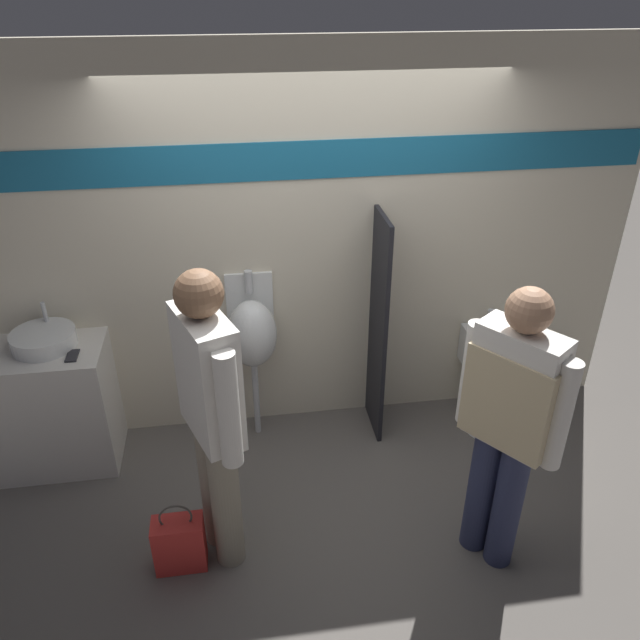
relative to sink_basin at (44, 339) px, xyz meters
The scene contains 11 objects.
ground_plane 2.04m from the sink_basin, 11.66° to the right, with size 16.00×16.00×0.00m, color #5B5651.
display_wall 1.83m from the sink_basin, ahead, with size 4.56×0.07×2.70m.
sink_counter 0.51m from the sink_basin, 133.64° to the right, with size 0.83×0.52×0.90m.
sink_basin is the anchor object (origin of this frame).
cell_phone 0.26m from the sink_basin, 38.20° to the right, with size 0.07×0.14×0.01m.
divider_near_counter 2.21m from the sink_basin, ahead, with size 0.03×0.42×1.67m.
urinal_near_counter 1.34m from the sink_basin, ahead, with size 0.34×0.33×1.27m.
toilet 3.15m from the sink_basin, ahead, with size 0.42×0.58×0.86m.
person_in_vest 2.89m from the sink_basin, 25.84° to the right, with size 0.45×0.51×1.74m.
person_with_lanyard 1.47m from the sink_basin, 43.10° to the right, with size 0.36×0.60×1.82m.
shopping_bag 1.58m from the sink_basin, 53.17° to the right, with size 0.29×0.16×0.47m.
Camera 1 is at (-0.52, -3.28, 3.03)m, focal length 35.00 mm.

